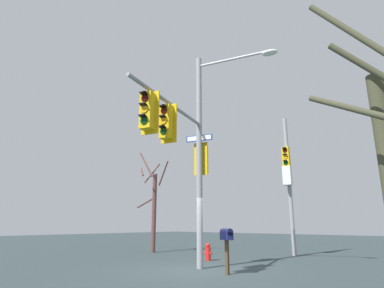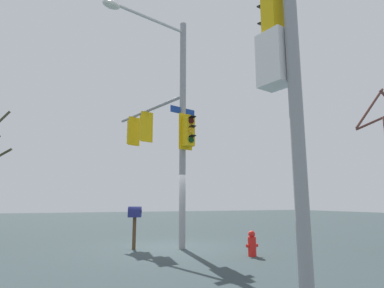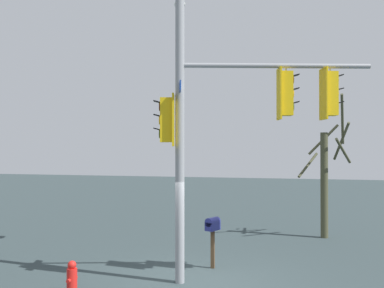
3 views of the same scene
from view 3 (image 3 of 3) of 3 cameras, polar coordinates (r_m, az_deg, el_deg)
name	(u,v)px [view 3 (image 3 of 3)]	position (r m, az deg, el deg)	size (l,w,h in m)	color
ground_plane	(198,280)	(11.87, 0.80, -16.85)	(80.00, 80.00, 0.00)	#2F3C3E
main_signal_pole_assembly	(222,96)	(11.46, 3.77, 6.04)	(3.69, 5.71, 8.31)	gray
fire_hydrant	(72,277)	(11.18, -14.98, -16.02)	(0.38, 0.24, 0.73)	red
mailbox	(213,228)	(12.73, 2.63, -10.61)	(0.50, 0.39, 1.41)	#4C3823
bare_tree_behind_pole	(326,176)	(17.57, 16.64, -3.86)	(1.95, 1.97, 5.30)	#43432E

